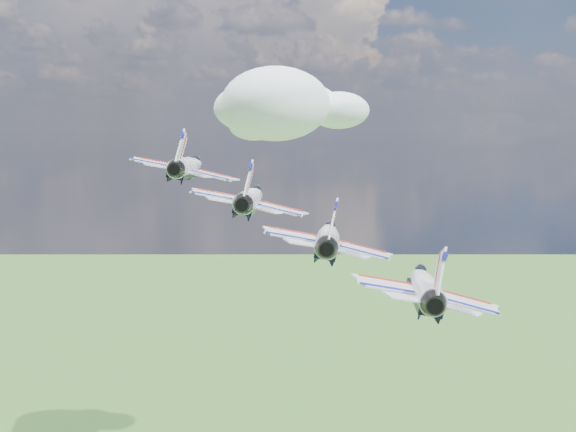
# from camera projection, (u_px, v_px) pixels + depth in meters

# --- Properties ---
(cloud_far) EXTENTS (61.18, 48.07, 24.03)m
(cloud_far) POSITION_uv_depth(u_px,v_px,m) (292.00, 114.00, 318.84)
(cloud_far) COLOR white
(jet_0) EXTENTS (12.66, 17.40, 7.43)m
(jet_0) POSITION_uv_depth(u_px,v_px,m) (189.00, 166.00, 93.24)
(jet_0) COLOR white
(jet_1) EXTENTS (12.66, 17.40, 7.43)m
(jet_1) POSITION_uv_depth(u_px,v_px,m) (252.00, 198.00, 84.85)
(jet_1) COLOR white
(jet_2) EXTENTS (12.66, 17.40, 7.43)m
(jet_2) POSITION_uv_depth(u_px,v_px,m) (328.00, 236.00, 76.45)
(jet_2) COLOR white
(jet_3) EXTENTS (12.66, 17.40, 7.43)m
(jet_3) POSITION_uv_depth(u_px,v_px,m) (424.00, 285.00, 68.05)
(jet_3) COLOR white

